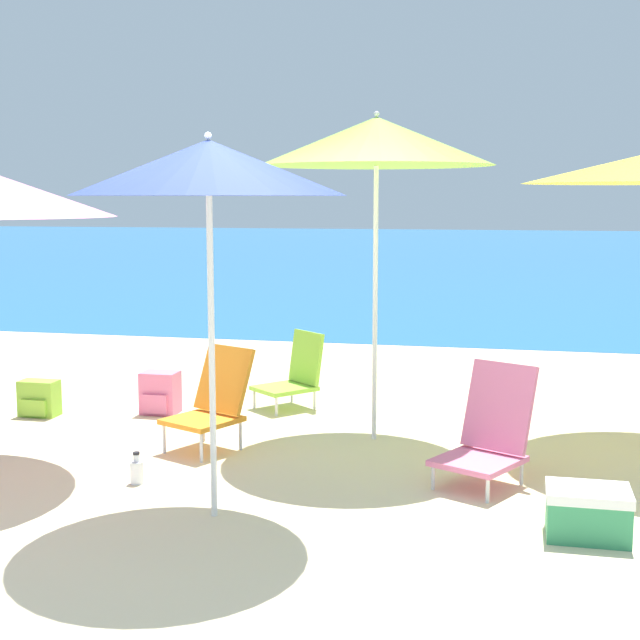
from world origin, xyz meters
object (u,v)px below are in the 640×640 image
(beach_chair_pink, at_px, (489,432))
(backpack_lime, at_px, (39,399))
(seagull, at_px, (241,362))
(beach_chair_lime, at_px, (295,374))
(water_bottle, at_px, (137,471))
(beach_umbrella_navy, at_px, (209,168))
(cooler_box, at_px, (588,512))
(beach_umbrella_lime, at_px, (377,142))
(backpack_pink, at_px, (160,393))
(beach_chair_orange, at_px, (213,400))

(beach_chair_pink, relative_size, backpack_lime, 2.38)
(beach_chair_pink, height_order, seagull, beach_chair_pink)
(beach_chair_lime, xyz_separation_m, seagull, (-0.89, 1.25, -0.16))
(beach_chair_pink, bearing_deg, water_bottle, -139.36)
(beach_umbrella_navy, relative_size, beach_chair_lime, 3.30)
(cooler_box, bearing_deg, beach_umbrella_lime, 130.18)
(backpack_lime, bearing_deg, beach_umbrella_lime, -2.00)
(backpack_lime, bearing_deg, cooler_box, -22.76)
(beach_chair_lime, xyz_separation_m, water_bottle, (-0.48, -2.26, -0.22))
(beach_chair_lime, bearing_deg, beach_chair_pink, -4.78)
(beach_umbrella_lime, bearing_deg, beach_chair_lime, 133.84)
(backpack_lime, bearing_deg, beach_chair_lime, 21.00)
(backpack_lime, bearing_deg, water_bottle, -43.92)
(backpack_lime, height_order, backpack_pink, backpack_pink)
(beach_umbrella_lime, height_order, backpack_pink, beach_umbrella_lime)
(beach_umbrella_lime, height_order, beach_chair_pink, beach_umbrella_lime)
(beach_chair_orange, xyz_separation_m, backpack_lime, (-1.75, 0.60, -0.21))
(beach_umbrella_navy, bearing_deg, beach_chair_lime, 94.28)
(beach_chair_orange, bearing_deg, beach_umbrella_navy, -45.43)
(beach_chair_orange, bearing_deg, beach_chair_lime, 104.26)
(beach_umbrella_navy, distance_m, beach_chair_pink, 2.44)
(backpack_pink, xyz_separation_m, cooler_box, (3.34, -2.11, -0.04))
(beach_chair_lime, height_order, beach_chair_orange, beach_chair_orange)
(beach_chair_pink, relative_size, seagull, 2.82)
(seagull, bearing_deg, water_bottle, -83.23)
(water_bottle, bearing_deg, backpack_lime, 136.08)
(beach_umbrella_lime, xyz_separation_m, backpack_lime, (-2.86, 0.10, -2.07))
(beach_umbrella_lime, relative_size, water_bottle, 11.75)
(beach_chair_lime, height_order, beach_chair_pink, beach_chair_pink)
(water_bottle, bearing_deg, beach_chair_lime, 78.08)
(beach_umbrella_navy, distance_m, beach_chair_lime, 3.19)
(beach_umbrella_lime, bearing_deg, backpack_lime, 178.00)
(seagull, bearing_deg, cooler_box, -50.38)
(beach_umbrella_navy, distance_m, seagull, 4.50)
(beach_umbrella_navy, relative_size, backpack_lime, 6.82)
(beach_umbrella_navy, bearing_deg, water_bottle, 146.71)
(beach_chair_pink, distance_m, seagull, 3.99)
(beach_chair_pink, xyz_separation_m, seagull, (-2.62, 3.00, -0.19))
(beach_chair_lime, relative_size, backpack_lime, 2.07)
(beach_chair_lime, bearing_deg, cooler_box, -7.91)
(beach_chair_lime, distance_m, cooler_box, 3.44)
(backpack_pink, bearing_deg, beach_chair_lime, 24.01)
(beach_chair_orange, height_order, beach_chair_pink, beach_chair_pink)
(beach_chair_lime, distance_m, backpack_pink, 1.17)
(water_bottle, bearing_deg, cooler_box, -6.58)
(beach_chair_lime, bearing_deg, water_bottle, -61.30)
(beach_chair_pink, height_order, water_bottle, beach_chair_pink)
(beach_chair_orange, bearing_deg, backpack_lime, -173.75)
(seagull, bearing_deg, beach_umbrella_lime, -50.83)
(beach_chair_lime, bearing_deg, beach_umbrella_navy, -45.11)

